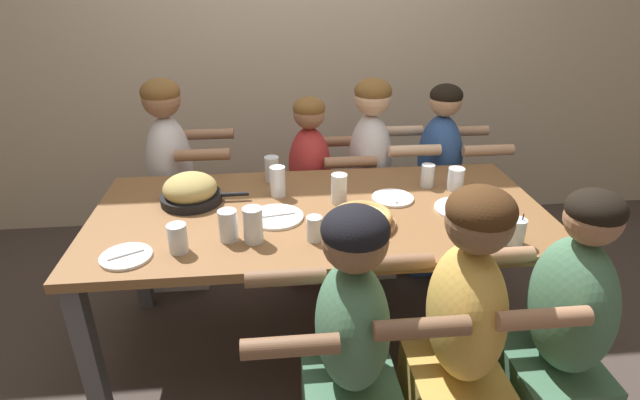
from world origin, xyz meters
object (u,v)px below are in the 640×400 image
drinking_glass_c (427,177)px  pizza_board_main (362,219)px  drinking_glass_h (272,170)px  diner_near_right (557,350)px  drinking_glass_e (488,227)px  drinking_glass_i (314,230)px  empty_plate_d (126,256)px  diner_far_right (437,188)px  empty_plate_b (393,198)px  diner_far_midright (369,186)px  drinking_glass_a (228,227)px  drinking_glass_f (456,180)px  diner_near_center (349,364)px  diner_far_left (175,193)px  drinking_glass_d (278,181)px  empty_plate_c (276,217)px  cocktail_glass_blue (515,233)px  diner_near_midright (458,350)px  drinking_glass_g (178,238)px  diner_far_center (311,198)px  skillet_bowl (191,191)px  drinking_glass_j (339,190)px  empty_plate_a (462,209)px  drinking_glass_b (253,227)px

drinking_glass_c → pizza_board_main: bearing=-136.8°
drinking_glass_h → diner_near_right: (0.98, -1.04, -0.30)m
drinking_glass_e → drinking_glass_i: (-0.68, 0.06, -0.01)m
empty_plate_d → diner_far_right: (1.52, 1.00, -0.24)m
empty_plate_b → diner_near_right: (0.43, -0.76, -0.25)m
diner_far_midright → pizza_board_main: bearing=-13.6°
empty_plate_d → drinking_glass_a: bearing=14.8°
drinking_glass_i → drinking_glass_f: bearing=30.0°
pizza_board_main → diner_near_center: size_ratio=0.26×
pizza_board_main → diner_far_left: bearing=137.6°
drinking_glass_e → diner_far_midright: (-0.27, 1.00, -0.26)m
diner_far_midright → diner_far_left: bearing=-90.0°
drinking_glass_d → drinking_glass_h: size_ratio=1.15×
diner_near_right → drinking_glass_i: bearing=62.3°
drinking_glass_h → empty_plate_b: bearing=-26.7°
empty_plate_c → cocktail_glass_blue: size_ratio=1.76×
diner_far_midright → drinking_glass_h: bearing=-59.4°
drinking_glass_a → drinking_glass_h: 0.60m
empty_plate_b → empty_plate_d: (-1.10, -0.39, 0.00)m
drinking_glass_d → diner_far_left: 0.82m
empty_plate_b → diner_far_left: size_ratio=0.16×
diner_near_midright → drinking_glass_a: bearing=59.5°
drinking_glass_c → diner_far_midright: 0.57m
drinking_glass_d → diner_far_midright: size_ratio=0.12×
diner_far_midright → diner_near_midright: (0.05, -1.37, -0.01)m
diner_far_right → diner_far_left: size_ratio=0.95×
drinking_glass_f → diner_far_midright: diner_far_midright is taller
drinking_glass_e → drinking_glass_g: drinking_glass_e is taller
empty_plate_c → empty_plate_b: bearing=13.9°
drinking_glass_g → diner_far_center: 1.18m
skillet_bowl → drinking_glass_a: bearing=-62.1°
drinking_glass_j → empty_plate_b: bearing=1.4°
empty_plate_a → drinking_glass_b: bearing=-168.9°
drinking_glass_b → diner_far_right: 1.43m
empty_plate_a → drinking_glass_f: 0.23m
drinking_glass_e → drinking_glass_b: bearing=175.1°
cocktail_glass_blue → drinking_glass_f: bearing=95.8°
drinking_glass_d → drinking_glass_e: 0.94m
drinking_glass_a → diner_far_center: size_ratio=0.12×
drinking_glass_a → diner_far_right: diner_far_right is taller
skillet_bowl → diner_near_center: bearing=-53.8°
drinking_glass_c → drinking_glass_h: drinking_glass_h is taller
drinking_glass_f → diner_near_center: 1.09m
diner_far_left → drinking_glass_a: bearing=22.7°
empty_plate_b → drinking_glass_d: size_ratio=1.34×
drinking_glass_h → diner_near_midright: diner_near_midright is taller
drinking_glass_c → drinking_glass_i: size_ratio=1.11×
cocktail_glass_blue → drinking_glass_c: size_ratio=1.18×
drinking_glass_a → diner_near_right: (1.15, -0.47, -0.30)m
pizza_board_main → cocktail_glass_blue: cocktail_glass_blue is taller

